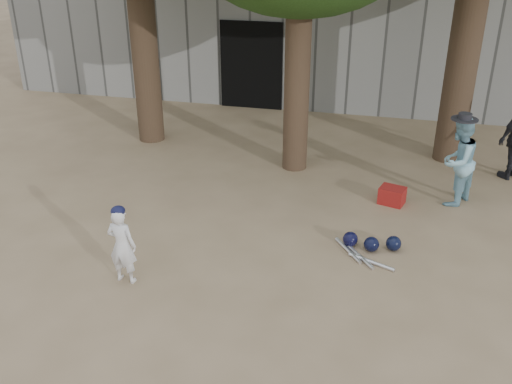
# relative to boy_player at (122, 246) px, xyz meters

# --- Properties ---
(ground) EXTENTS (70.00, 70.00, 0.00)m
(ground) POSITION_rel_boy_player_xyz_m (0.94, 0.24, -0.56)
(ground) COLOR #937C5E
(ground) RESTS_ON ground
(boy_player) EXTENTS (0.42, 0.29, 1.11)m
(boy_player) POSITION_rel_boy_player_xyz_m (0.00, 0.00, 0.00)
(boy_player) COLOR silver
(boy_player) RESTS_ON ground
(spectator_blue) EXTENTS (0.90, 0.95, 1.56)m
(spectator_blue) POSITION_rel_boy_player_xyz_m (4.50, 3.55, 0.22)
(spectator_blue) COLOR #85BBCE
(spectator_blue) RESTS_ON ground
(red_bag) EXTENTS (0.49, 0.42, 0.30)m
(red_bag) POSITION_rel_boy_player_xyz_m (3.48, 3.26, -0.41)
(red_bag) COLOR maroon
(red_bag) RESTS_ON ground
(back_building) EXTENTS (16.00, 5.24, 3.00)m
(back_building) POSITION_rel_boy_player_xyz_m (0.94, 10.57, 0.94)
(back_building) COLOR gray
(back_building) RESTS_ON ground
(helmet_row) EXTENTS (0.87, 0.33, 0.23)m
(helmet_row) POSITION_rel_boy_player_xyz_m (3.23, 1.65, -0.44)
(helmet_row) COLOR black
(helmet_row) RESTS_ON ground
(bat_pile) EXTENTS (0.93, 0.74, 0.06)m
(bat_pile) POSITION_rel_boy_player_xyz_m (3.08, 1.35, -0.53)
(bat_pile) COLOR silver
(bat_pile) RESTS_ON ground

